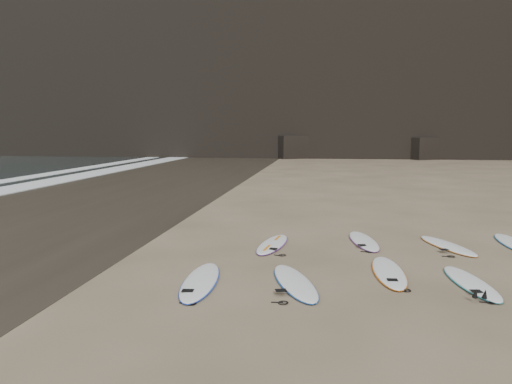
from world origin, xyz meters
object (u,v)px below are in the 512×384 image
(surfboard_6, at_px, (364,241))
(surfboard_3, at_px, (471,282))
(surfboard_2, at_px, (389,272))
(surfboard_5, at_px, (272,244))
(surfboard_7, at_px, (447,245))
(surfboard_1, at_px, (295,282))
(surfboard_0, at_px, (200,281))

(surfboard_6, bearing_deg, surfboard_3, -70.88)
(surfboard_2, bearing_deg, surfboard_5, 138.94)
(surfboard_5, xyz_separation_m, surfboard_7, (4.68, 0.47, -0.00))
(surfboard_5, bearing_deg, surfboard_2, -31.85)
(surfboard_7, bearing_deg, surfboard_1, -155.12)
(surfboard_5, distance_m, surfboard_7, 4.71)
(surfboard_5, bearing_deg, surfboard_0, -99.89)
(surfboard_1, bearing_deg, surfboard_0, 168.25)
(surfboard_3, distance_m, surfboard_7, 3.37)
(surfboard_0, xyz_separation_m, surfboard_5, (1.12, 3.54, -0.00))
(surfboard_3, distance_m, surfboard_6, 4.08)
(surfboard_0, bearing_deg, surfboard_1, 1.68)
(surfboard_5, bearing_deg, surfboard_6, 24.40)
(surfboard_5, height_order, surfboard_6, surfboard_6)
(surfboard_0, distance_m, surfboard_5, 3.71)
(surfboard_5, relative_size, surfboard_7, 1.01)
(surfboard_0, distance_m, surfboard_2, 4.11)
(surfboard_5, relative_size, surfboard_6, 0.97)
(surfboard_1, relative_size, surfboard_2, 1.00)
(surfboard_5, bearing_deg, surfboard_3, -25.70)
(surfboard_0, relative_size, surfboard_7, 1.11)
(surfboard_3, xyz_separation_m, surfboard_6, (-1.87, 3.63, 0.00))
(surfboard_0, bearing_deg, surfboard_2, 13.09)
(surfboard_0, relative_size, surfboard_5, 1.10)
(surfboard_3, bearing_deg, surfboard_1, 179.71)
(surfboard_3, height_order, surfboard_5, surfboard_5)
(surfboard_1, height_order, surfboard_5, surfboard_1)
(surfboard_1, bearing_deg, surfboard_2, 9.50)
(surfboard_2, relative_size, surfboard_5, 1.05)
(surfboard_2, distance_m, surfboard_3, 1.66)
(surfboard_0, xyz_separation_m, surfboard_2, (3.93, 1.22, -0.00))
(surfboard_2, xyz_separation_m, surfboard_6, (-0.31, 3.07, -0.00))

